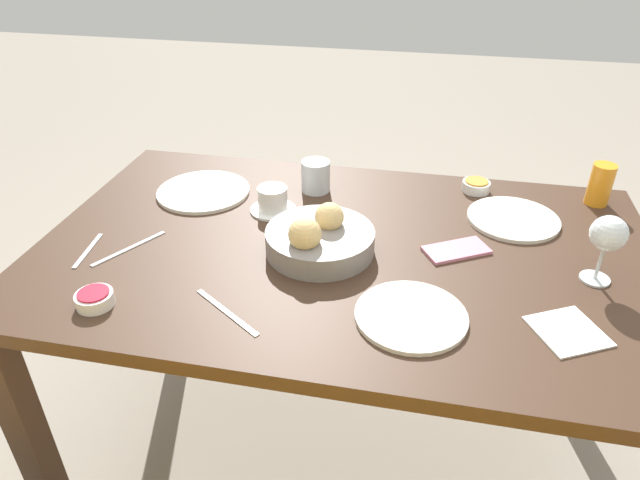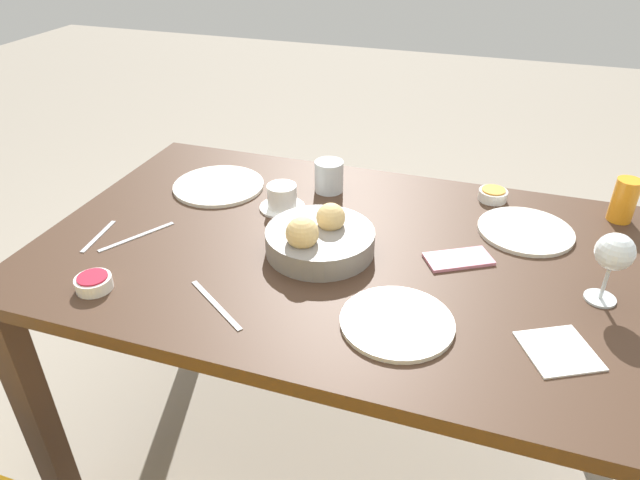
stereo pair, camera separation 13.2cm
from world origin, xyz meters
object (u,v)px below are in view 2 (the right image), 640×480
at_px(bread_basket, 319,238).
at_px(juice_glass, 624,200).
at_px(coffee_cup, 282,198).
at_px(napkin, 559,351).
at_px(spoon_coffee, 99,236).
at_px(plate_near_left, 525,231).
at_px(plate_near_right, 219,186).
at_px(wine_glass, 614,254).
at_px(cell_phone, 459,259).
at_px(fork_silver, 137,237).
at_px(jam_bowl_berry, 94,283).
at_px(knife_silver, 216,305).
at_px(plate_far_center, 397,322).
at_px(water_tumbler, 329,176).
at_px(jam_bowl_honey, 493,195).

height_order(bread_basket, juice_glass, bread_basket).
height_order(coffee_cup, napkin, coffee_cup).
relative_size(spoon_coffee, napkin, 0.89).
relative_size(plate_near_left, plate_near_right, 0.90).
bearing_deg(plate_near_left, wine_glass, 123.47).
height_order(spoon_coffee, cell_phone, cell_phone).
bearing_deg(spoon_coffee, fork_silver, -162.99).
bearing_deg(jam_bowl_berry, knife_silver, -173.58).
height_order(plate_far_center, spoon_coffee, plate_far_center).
distance_m(plate_far_center, juice_glass, 0.74).
height_order(water_tumbler, wine_glass, wine_glass).
xyz_separation_m(coffee_cup, jam_bowl_honey, (-0.53, -0.23, -0.02)).
bearing_deg(plate_near_left, fork_silver, 19.67).
bearing_deg(fork_silver, coffee_cup, -138.76).
bearing_deg(jam_bowl_berry, wine_glass, -163.66).
height_order(coffee_cup, jam_bowl_berry, coffee_cup).
distance_m(coffee_cup, jam_bowl_berry, 0.52).
height_order(water_tumbler, jam_bowl_berry, water_tumbler).
height_order(coffee_cup, spoon_coffee, coffee_cup).
xyz_separation_m(bread_basket, coffee_cup, (0.16, -0.17, -0.01)).
bearing_deg(jam_bowl_berry, plate_near_left, -148.48).
xyz_separation_m(juice_glass, napkin, (0.16, 0.57, -0.05)).
height_order(wine_glass, knife_silver, wine_glass).
distance_m(plate_near_left, plate_near_right, 0.83).
distance_m(plate_near_left, juice_glass, 0.27).
height_order(plate_far_center, fork_silver, plate_far_center).
distance_m(wine_glass, cell_phone, 0.32).
bearing_deg(spoon_coffee, plate_near_right, -114.94).
relative_size(plate_near_left, cell_phone, 1.39).
bearing_deg(bread_basket, napkin, 160.90).
height_order(spoon_coffee, napkin, napkin).
relative_size(plate_far_center, coffee_cup, 1.86).
bearing_deg(spoon_coffee, wine_glass, -174.14).
xyz_separation_m(wine_glass, knife_silver, (0.75, 0.27, -0.11)).
relative_size(plate_near_right, fork_silver, 1.44).
height_order(bread_basket, spoon_coffee, bread_basket).
relative_size(plate_near_right, plate_far_center, 1.14).
xyz_separation_m(jam_bowl_berry, jam_bowl_honey, (-0.77, -0.68, 0.00)).
relative_size(plate_near_left, knife_silver, 1.37).
height_order(plate_far_center, napkin, plate_far_center).
distance_m(plate_near_left, water_tumbler, 0.54).
height_order(bread_basket, knife_silver, bread_basket).
relative_size(water_tumbler, jam_bowl_berry, 1.13).
height_order(wine_glass, jam_bowl_honey, wine_glass).
bearing_deg(plate_near_right, wine_glass, 167.56).
bearing_deg(plate_far_center, napkin, -176.58).
relative_size(spoon_coffee, cell_phone, 0.89).
bearing_deg(cell_phone, plate_far_center, 71.67).
relative_size(plate_near_left, spoon_coffee, 1.56).
bearing_deg(juice_glass, water_tumbler, 5.74).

